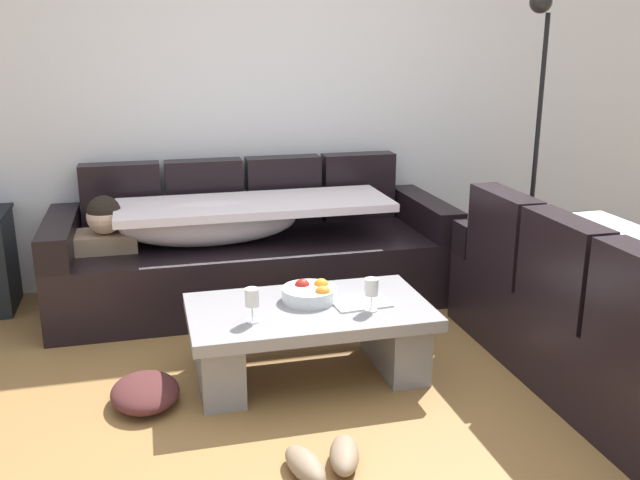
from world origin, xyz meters
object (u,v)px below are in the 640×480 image
at_px(fruit_bowl, 311,293).
at_px(floor_lamp, 535,124).
at_px(wine_glass_near_left, 252,299).
at_px(couch_along_wall, 247,252).
at_px(couch_near_window, 624,323).
at_px(wine_glass_near_right, 371,288).
at_px(pair_of_shoes, 325,460).
at_px(coffee_table, 309,332).
at_px(crumpled_garment, 145,392).
at_px(open_magazine, 360,302).

xyz_separation_m(fruit_bowl, floor_lamp, (1.75, 0.91, 0.70)).
bearing_deg(wine_glass_near_left, fruit_bowl, 31.24).
xyz_separation_m(couch_along_wall, fruit_bowl, (0.17, -1.08, 0.09)).
distance_m(couch_near_window, wine_glass_near_right, 1.24).
relative_size(fruit_bowl, pair_of_shoes, 0.79).
xyz_separation_m(coffee_table, floor_lamp, (1.78, 0.99, 0.88)).
bearing_deg(coffee_table, pair_of_shoes, -99.04).
distance_m(fruit_bowl, floor_lamp, 2.09).
relative_size(couch_along_wall, wine_glass_near_right, 15.26).
bearing_deg(coffee_table, fruit_bowl, 69.92).
xyz_separation_m(coffee_table, fruit_bowl, (0.03, 0.07, 0.18)).
distance_m(couch_along_wall, wine_glass_near_right, 1.36).
bearing_deg(crumpled_garment, coffee_table, 6.35).
xyz_separation_m(coffee_table, open_magazine, (0.26, -0.02, 0.15)).
xyz_separation_m(couch_along_wall, coffee_table, (0.14, -1.15, -0.09)).
height_order(wine_glass_near_right, floor_lamp, floor_lamp).
distance_m(couch_near_window, open_magazine, 1.28).
bearing_deg(wine_glass_near_left, pair_of_shoes, -75.59).
distance_m(floor_lamp, pair_of_shoes, 2.83).
distance_m(wine_glass_near_left, crumpled_garment, 0.68).
distance_m(couch_near_window, coffee_table, 1.54).
bearing_deg(couch_near_window, open_magazine, 68.89).
relative_size(couch_along_wall, floor_lamp, 1.30).
height_order(wine_glass_near_right, open_magazine, wine_glass_near_right).
distance_m(coffee_table, wine_glass_near_left, 0.42).
bearing_deg(couch_along_wall, crumpled_garment, -118.58).
distance_m(wine_glass_near_left, wine_glass_near_right, 0.58).
distance_m(couch_along_wall, pair_of_shoes, 1.98).
bearing_deg(pair_of_shoes, crumpled_garment, 133.94).
bearing_deg(floor_lamp, open_magazine, -146.35).
xyz_separation_m(pair_of_shoes, crumpled_garment, (-0.69, 0.72, 0.01)).
height_order(couch_along_wall, crumpled_garment, couch_along_wall).
bearing_deg(open_magazine, couch_along_wall, 104.71).
relative_size(open_magazine, crumpled_garment, 0.70).
relative_size(wine_glass_near_right, floor_lamp, 0.09).
relative_size(coffee_table, floor_lamp, 0.62).
relative_size(couch_near_window, coffee_table, 1.70).
bearing_deg(coffee_table, couch_near_window, -18.39).
relative_size(wine_glass_near_right, crumpled_garment, 0.42).
relative_size(couch_along_wall, couch_near_window, 1.24).
bearing_deg(wine_glass_near_right, coffee_table, 154.83).
bearing_deg(wine_glass_near_right, pair_of_shoes, -121.28).
relative_size(coffee_table, fruit_bowl, 4.29).
xyz_separation_m(floor_lamp, crumpled_garment, (-2.60, -1.08, -1.06)).
bearing_deg(pair_of_shoes, couch_along_wall, 90.37).
distance_m(couch_along_wall, fruit_bowl, 1.09).
xyz_separation_m(wine_glass_near_left, crumpled_garment, (-0.51, 0.04, -0.44)).
relative_size(coffee_table, crumpled_garment, 3.00).
bearing_deg(couch_near_window, couch_along_wall, 44.33).
xyz_separation_m(couch_near_window, open_magazine, (-1.20, 0.46, 0.05)).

